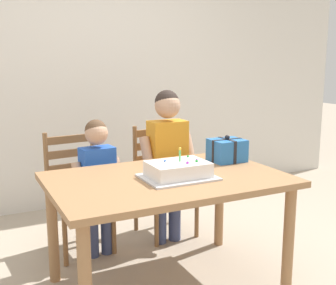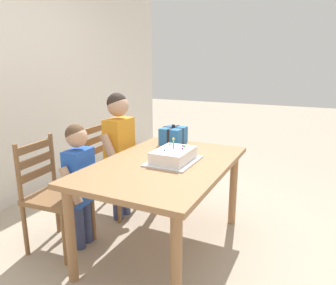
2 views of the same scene
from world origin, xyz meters
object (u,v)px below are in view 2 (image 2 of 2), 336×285
(gift_box_red_large, at_px, (173,136))
(child_older, at_px, (120,144))
(dining_table, at_px, (164,174))
(birthday_cake, at_px, (174,156))
(chair_left, at_px, (54,194))
(child_younger, at_px, (80,174))
(chair_right, at_px, (108,168))

(gift_box_red_large, height_order, child_older, child_older)
(dining_table, bearing_deg, birthday_cake, -54.34)
(gift_box_red_large, bearing_deg, birthday_cake, -155.02)
(chair_left, relative_size, child_older, 0.74)
(birthday_cake, distance_m, child_younger, 0.77)
(gift_box_red_large, relative_size, chair_left, 0.26)
(birthday_cake, distance_m, child_older, 0.74)
(birthday_cake, relative_size, child_younger, 0.42)
(dining_table, height_order, chair_left, chair_left)
(birthday_cake, height_order, gift_box_red_large, same)
(gift_box_red_large, distance_m, child_older, 0.52)
(birthday_cake, xyz_separation_m, gift_box_red_large, (0.52, 0.24, 0.03))
(dining_table, height_order, gift_box_red_large, gift_box_red_large)
(chair_right, bearing_deg, birthday_cake, -109.92)
(birthday_cake, distance_m, chair_left, 1.03)
(chair_left, height_order, chair_right, same)
(gift_box_red_large, xyz_separation_m, chair_right, (-0.20, 0.64, -0.36))
(dining_table, height_order, chair_right, chair_right)
(gift_box_red_large, xyz_separation_m, child_younger, (-0.83, 0.45, -0.19))
(dining_table, relative_size, chair_right, 1.59)
(gift_box_red_large, distance_m, chair_left, 1.19)
(chair_right, bearing_deg, child_younger, -162.94)
(gift_box_red_large, xyz_separation_m, chair_left, (-0.94, 0.64, -0.36))
(chair_right, bearing_deg, gift_box_red_large, -72.33)
(child_older, bearing_deg, chair_left, 164.19)
(chair_left, bearing_deg, child_older, -15.81)
(gift_box_red_large, height_order, child_younger, child_younger)
(dining_table, bearing_deg, chair_right, 66.28)
(chair_right, xyz_separation_m, child_younger, (-0.62, -0.19, 0.17))
(dining_table, bearing_deg, chair_left, 114.11)
(dining_table, distance_m, child_older, 0.71)
(birthday_cake, xyz_separation_m, child_older, (0.27, 0.69, -0.04))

